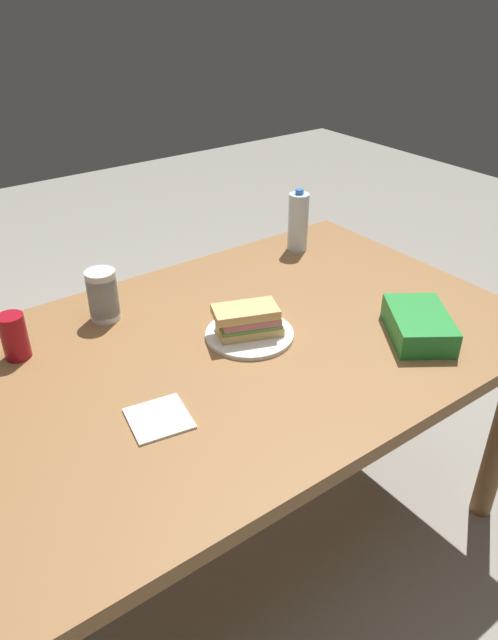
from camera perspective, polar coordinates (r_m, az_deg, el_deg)
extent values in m
plane|color=gray|center=(2.08, -0.94, -19.35)|extent=(8.00, 8.00, 0.00)
cube|color=olive|center=(1.59, -1.16, -2.65)|extent=(1.58, 1.01, 0.04)
cylinder|color=brown|center=(2.45, 6.81, 0.08)|extent=(0.07, 0.07, 0.70)
cylinder|color=white|center=(1.60, 0.00, -1.35)|extent=(0.24, 0.24, 0.01)
cube|color=#DBB26B|center=(1.59, 0.00, -0.80)|extent=(0.19, 0.14, 0.02)
cube|color=#599E3F|center=(1.58, 0.00, -0.31)|extent=(0.18, 0.14, 0.01)
cube|color=#C6727A|center=(1.58, 0.00, 0.12)|extent=(0.18, 0.13, 0.02)
cube|color=yellow|center=(1.57, 0.00, 0.53)|extent=(0.17, 0.13, 0.01)
cube|color=#DBB26B|center=(1.55, -0.37, 0.84)|extent=(0.19, 0.14, 0.02)
cylinder|color=maroon|center=(1.60, -21.69, -1.49)|extent=(0.07, 0.07, 0.12)
cube|color=#268C38|center=(1.65, 16.05, -0.45)|extent=(0.25, 0.27, 0.07)
cylinder|color=silver|center=(2.07, 4.76, 9.38)|extent=(0.07, 0.07, 0.20)
cylinder|color=blue|center=(2.04, 4.89, 12.23)|extent=(0.03, 0.03, 0.02)
cylinder|color=silver|center=(1.71, -13.81, 1.52)|extent=(0.08, 0.08, 0.09)
cylinder|color=silver|center=(1.70, -13.88, 2.05)|extent=(0.08, 0.08, 0.09)
cylinder|color=silver|center=(1.69, -13.96, 2.58)|extent=(0.08, 0.08, 0.09)
cylinder|color=silver|center=(1.68, -14.03, 3.12)|extent=(0.08, 0.08, 0.09)
cube|color=white|center=(1.34, -8.68, -9.37)|extent=(0.15, 0.15, 0.01)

